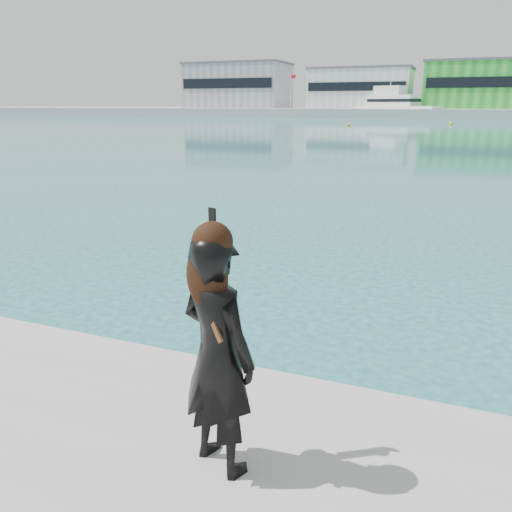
{
  "coord_description": "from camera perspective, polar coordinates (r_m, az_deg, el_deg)",
  "views": [
    {
      "loc": [
        0.64,
        -2.97,
        3.22
      ],
      "look_at": [
        -0.65,
        0.37,
        2.12
      ],
      "focal_mm": 35.0,
      "sensor_mm": 36.0,
      "label": 1
    }
  ],
  "objects": [
    {
      "name": "buoy_far",
      "position": [
        77.08,
        10.5,
        14.41
      ],
      "size": [
        0.5,
        0.5,
        0.5
      ],
      "primitive_type": "sphere",
      "color": "yellow",
      "rests_on": "ground"
    },
    {
      "name": "warehouse_grey_left",
      "position": [
        142.36,
        -2.03,
        18.9
      ],
      "size": [
        26.52,
        16.36,
        11.5
      ],
      "color": "gray",
      "rests_on": "far_quay"
    },
    {
      "name": "far_quay",
      "position": [
        132.99,
        21.59,
        14.98
      ],
      "size": [
        320.0,
        40.0,
        2.0
      ],
      "primitive_type": "cube",
      "color": "#9E9E99",
      "rests_on": "ground"
    },
    {
      "name": "flagpole_left",
      "position": [
        129.87,
        4.04,
        18.5
      ],
      "size": [
        1.28,
        0.16,
        8.0
      ],
      "color": "silver",
      "rests_on": "far_quay"
    },
    {
      "name": "warehouse_white",
      "position": [
        132.94,
        11.9,
        18.26
      ],
      "size": [
        24.48,
        15.35,
        9.5
      ],
      "color": "silver",
      "rests_on": "far_quay"
    },
    {
      "name": "woman",
      "position": [
        3.32,
        -4.49,
        -10.44
      ],
      "size": [
        0.71,
        0.6,
        1.76
      ],
      "rotation": [
        0.0,
        0.0,
        2.75
      ],
      "color": "black",
      "rests_on": "near_quay"
    },
    {
      "name": "buoy_near",
      "position": [
        86.13,
        21.37,
        13.81
      ],
      "size": [
        0.5,
        0.5,
        0.5
      ],
      "primitive_type": "sphere",
      "color": "yellow",
      "rests_on": "ground"
    },
    {
      "name": "warehouse_green",
      "position": [
        131.22,
        25.54,
        17.27
      ],
      "size": [
        30.6,
        16.36,
        10.5
      ],
      "color": "green",
      "rests_on": "far_quay"
    },
    {
      "name": "motor_yacht",
      "position": [
        121.65,
        15.62,
        16.17
      ],
      "size": [
        19.99,
        13.09,
        9.11
      ],
      "rotation": [
        0.0,
        0.0,
        -0.43
      ],
      "color": "white",
      "rests_on": "ground"
    }
  ]
}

